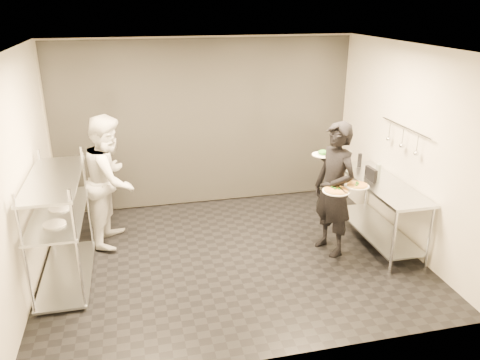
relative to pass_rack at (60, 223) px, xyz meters
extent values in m
cube|color=black|center=(2.15, 0.00, -0.77)|extent=(5.00, 4.00, 0.00)
cube|color=silver|center=(2.15, 0.00, 2.03)|extent=(5.00, 4.00, 0.00)
cube|color=beige|center=(2.15, 2.00, 0.63)|extent=(5.00, 0.00, 2.80)
cube|color=beige|center=(2.15, -2.00, 0.63)|extent=(5.00, 0.00, 2.80)
cube|color=beige|center=(-0.35, 0.00, 0.63)|extent=(0.00, 4.00, 2.80)
cube|color=beige|center=(4.65, 0.00, 0.63)|extent=(0.00, 4.00, 2.80)
cube|color=white|center=(2.15, 1.97, 0.63)|extent=(4.90, 0.04, 2.74)
cylinder|color=silver|center=(-0.27, -0.77, -0.02)|extent=(0.04, 0.04, 1.50)
cylinder|color=silver|center=(-0.27, 0.77, -0.02)|extent=(0.04, 0.04, 1.50)
cylinder|color=silver|center=(0.27, -0.77, -0.02)|extent=(0.04, 0.04, 1.50)
cylinder|color=silver|center=(0.27, 0.77, -0.02)|extent=(0.04, 0.04, 1.50)
cube|color=#AAB0B4|center=(0.00, 0.00, -0.72)|extent=(0.60, 1.60, 0.03)
cube|color=#AAB0B4|center=(0.00, 0.00, 0.13)|extent=(0.60, 1.60, 0.03)
cube|color=#AAB0B4|center=(0.00, 0.00, 0.58)|extent=(0.60, 1.60, 0.03)
cylinder|color=white|center=(0.00, -0.35, 0.16)|extent=(0.26, 0.26, 0.01)
cylinder|color=white|center=(0.00, 0.10, 0.16)|extent=(0.26, 0.26, 0.01)
cylinder|color=silver|center=(4.07, -0.86, -0.32)|extent=(0.04, 0.04, 0.90)
cylinder|color=silver|center=(4.07, 0.86, -0.32)|extent=(0.04, 0.04, 0.90)
cylinder|color=silver|center=(4.59, -0.86, -0.32)|extent=(0.04, 0.04, 0.90)
cylinder|color=silver|center=(4.59, 0.86, -0.32)|extent=(0.04, 0.04, 0.90)
cube|color=#AAB0B4|center=(4.33, 0.00, -0.59)|extent=(0.57, 1.71, 0.03)
cube|color=#AAB0B4|center=(4.33, 0.00, 0.13)|extent=(0.60, 1.80, 0.04)
cylinder|color=silver|center=(4.59, 0.00, 0.93)|extent=(0.02, 1.20, 0.02)
cylinder|color=silver|center=(4.57, -0.35, 0.80)|extent=(0.01, 0.01, 0.22)
sphere|color=silver|center=(4.57, -0.35, 0.67)|extent=(0.07, 0.07, 0.07)
cylinder|color=silver|center=(4.57, 0.00, 0.80)|extent=(0.01, 0.01, 0.22)
sphere|color=silver|center=(4.57, 0.00, 0.67)|extent=(0.07, 0.07, 0.07)
cylinder|color=silver|center=(4.57, 0.35, 0.80)|extent=(0.01, 0.01, 0.22)
sphere|color=silver|center=(4.57, 0.35, 0.67)|extent=(0.07, 0.07, 0.07)
imported|color=black|center=(3.55, -0.12, 0.16)|extent=(0.63, 0.78, 1.86)
imported|color=silver|center=(0.60, 0.91, 0.17)|extent=(0.90, 1.05, 1.88)
cylinder|color=white|center=(3.46, -0.37, 0.25)|extent=(0.35, 0.35, 0.01)
cylinder|color=gold|center=(3.46, -0.37, 0.26)|extent=(0.31, 0.31, 0.02)
cylinder|color=#AE5517|center=(3.46, -0.37, 0.27)|extent=(0.28, 0.28, 0.01)
sphere|color=#1B5513|center=(3.46, -0.37, 0.28)|extent=(0.04, 0.04, 0.04)
cylinder|color=white|center=(3.74, -0.39, 0.30)|extent=(0.30, 0.30, 0.01)
cylinder|color=gold|center=(3.74, -0.39, 0.32)|extent=(0.27, 0.27, 0.02)
cylinder|color=#AE5517|center=(3.74, -0.39, 0.33)|extent=(0.24, 0.24, 0.01)
sphere|color=#1B5513|center=(3.74, -0.39, 0.33)|extent=(0.04, 0.04, 0.04)
cylinder|color=white|center=(3.48, 0.17, 0.57)|extent=(0.30, 0.30, 0.01)
ellipsoid|color=#185E17|center=(3.48, 0.17, 0.60)|extent=(0.13, 0.13, 0.07)
cube|color=black|center=(4.21, 0.12, 0.24)|extent=(0.06, 0.26, 0.18)
cylinder|color=#8F9C90|center=(4.20, 0.80, 0.26)|extent=(0.06, 0.06, 0.22)
cylinder|color=#8F9C90|center=(4.33, 0.12, 0.27)|extent=(0.07, 0.07, 0.23)
cylinder|color=black|center=(4.31, 0.67, 0.26)|extent=(0.06, 0.06, 0.21)
camera|label=1|loc=(0.98, -5.52, 2.57)|focal=35.00mm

